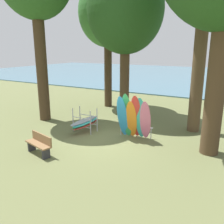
% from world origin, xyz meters
% --- Properties ---
extents(ground_plane, '(80.00, 80.00, 0.00)m').
position_xyz_m(ground_plane, '(0.00, 0.00, 0.00)').
color(ground_plane, '#60663D').
extents(lake_water, '(80.00, 36.00, 0.10)m').
position_xyz_m(lake_water, '(0.00, 29.80, 0.05)').
color(lake_water, '#477084').
rests_on(lake_water, ground).
extents(tree_mid_behind, '(4.06, 4.06, 8.93)m').
position_xyz_m(tree_mid_behind, '(-3.32, 6.07, 6.52)').
color(tree_mid_behind, '#42301E').
rests_on(tree_mid_behind, ground).
extents(tree_far_right_back, '(4.56, 4.56, 9.09)m').
position_xyz_m(tree_far_right_back, '(-1.19, 4.49, 6.40)').
color(tree_far_right_back, '#4C3823').
rests_on(tree_far_right_back, ground).
extents(leaning_board_pile, '(1.70, 0.98, 2.24)m').
position_xyz_m(leaning_board_pile, '(1.13, 0.87, 1.04)').
color(leaning_board_pile, '#2D8ED1').
rests_on(leaning_board_pile, ground).
extents(board_storage_rack, '(1.15, 2.12, 1.25)m').
position_xyz_m(board_storage_rack, '(-1.48, 0.58, 0.50)').
color(board_storage_rack, '#9EA0A5').
rests_on(board_storage_rack, ground).
extents(park_bench, '(1.46, 0.73, 0.85)m').
position_xyz_m(park_bench, '(-1.48, -2.63, 0.45)').
color(park_bench, '#2D2D33').
rests_on(park_bench, ground).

